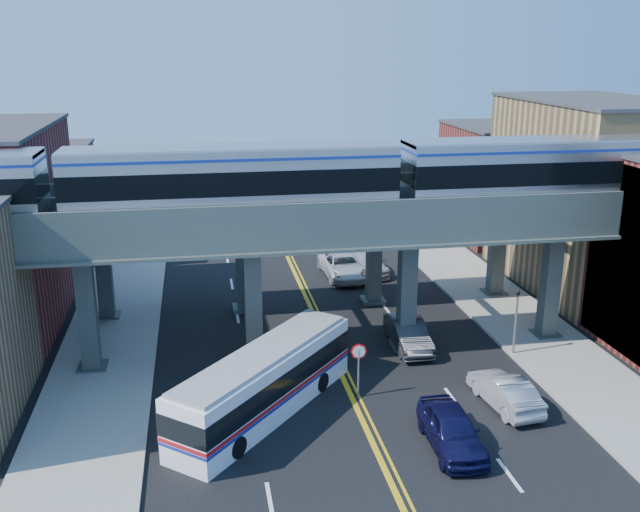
# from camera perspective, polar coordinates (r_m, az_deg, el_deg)

# --- Properties ---
(ground) EXTENTS (120.00, 120.00, 0.00)m
(ground) POSITION_cam_1_polar(r_m,az_deg,el_deg) (30.60, 3.80, -13.80)
(ground) COLOR black
(ground) RESTS_ON ground
(sidewalk_west) EXTENTS (5.00, 70.00, 0.16)m
(sidewalk_west) POSITION_cam_1_polar(r_m,az_deg,el_deg) (39.10, -16.62, -7.31)
(sidewalk_west) COLOR gray
(sidewalk_west) RESTS_ON ground
(sidewalk_east) EXTENTS (5.00, 70.00, 0.16)m
(sidewalk_east) POSITION_cam_1_polar(r_m,az_deg,el_deg) (42.75, 15.76, -5.14)
(sidewalk_east) COLOR gray
(sidewalk_east) RESTS_ON ground
(building_west_c) EXTENTS (8.00, 10.00, 8.00)m
(building_west_c) POSITION_cam_1_polar(r_m,az_deg,el_deg) (57.05, -21.95, 3.81)
(building_west_c) COLOR #987A4F
(building_west_c) RESTS_ON ground
(building_east_b) EXTENTS (8.00, 14.00, 12.00)m
(building_east_b) POSITION_cam_1_polar(r_m,az_deg,el_deg) (49.44, 20.69, 4.50)
(building_east_b) COLOR #987A4F
(building_east_b) RESTS_ON ground
(building_east_c) EXTENTS (8.00, 10.00, 9.00)m
(building_east_c) POSITION_cam_1_polar(r_m,az_deg,el_deg) (61.03, 14.46, 5.74)
(building_east_c) COLOR maroon
(building_east_c) RESTS_ON ground
(elevated_viaduct_near) EXTENTS (52.00, 3.60, 7.40)m
(elevated_viaduct_near) POSITION_cam_1_polar(r_m,az_deg,el_deg) (35.37, 0.94, 1.87)
(elevated_viaduct_near) COLOR #3C4544
(elevated_viaduct_near) RESTS_ON ground
(elevated_viaduct_far) EXTENTS (52.00, 3.60, 7.40)m
(elevated_viaduct_far) POSITION_cam_1_polar(r_m,az_deg,el_deg) (42.08, -0.86, 4.26)
(elevated_viaduct_far) COLOR #3C4544
(elevated_viaduct_far) RESTS_ON ground
(transit_train) EXTENTS (48.38, 3.03, 3.54)m
(transit_train) POSITION_cam_1_polar(r_m,az_deg,el_deg) (34.19, -7.01, 6.11)
(transit_train) COLOR black
(transit_train) RESTS_ON elevated_viaduct_near
(stop_sign) EXTENTS (0.76, 0.09, 2.63)m
(stop_sign) POSITION_cam_1_polar(r_m,az_deg,el_deg) (32.43, 3.12, -8.43)
(stop_sign) COLOR slate
(stop_sign) RESTS_ON ground
(traffic_signal) EXTENTS (0.15, 0.18, 4.10)m
(traffic_signal) POSITION_cam_1_polar(r_m,az_deg,el_deg) (37.65, 15.43, -4.49)
(traffic_signal) COLOR slate
(traffic_signal) RESTS_ON ground
(transit_bus) EXTENTS (8.83, 9.76, 2.78)m
(transit_bus) POSITION_cam_1_polar(r_m,az_deg,el_deg) (31.32, -4.47, -10.09)
(transit_bus) COLOR white
(transit_bus) RESTS_ON ground
(car_lane_a) EXTENTS (2.02, 4.75, 1.60)m
(car_lane_a) POSITION_cam_1_polar(r_m,az_deg,el_deg) (29.54, 10.49, -13.49)
(car_lane_a) COLOR black
(car_lane_a) RESTS_ON ground
(car_lane_b) EXTENTS (1.74, 4.74, 1.55)m
(car_lane_b) POSITION_cam_1_polar(r_m,az_deg,el_deg) (38.12, 7.08, -6.20)
(car_lane_b) COLOR #292A2C
(car_lane_b) RESTS_ON ground
(car_lane_c) EXTENTS (2.84, 5.71, 1.55)m
(car_lane_c) POSITION_cam_1_polar(r_m,az_deg,el_deg) (49.11, 1.83, -0.80)
(car_lane_c) COLOR silver
(car_lane_c) RESTS_ON ground
(car_lane_d) EXTENTS (2.50, 5.20, 1.46)m
(car_lane_d) POSITION_cam_1_polar(r_m,az_deg,el_deg) (50.07, 3.75, -0.54)
(car_lane_d) COLOR #BBBBC1
(car_lane_d) RESTS_ON ground
(car_parked_curb) EXTENTS (2.01, 4.53, 1.44)m
(car_parked_curb) POSITION_cam_1_polar(r_m,az_deg,el_deg) (33.10, 14.57, -10.43)
(car_parked_curb) COLOR #9B9A9F
(car_parked_curb) RESTS_ON ground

